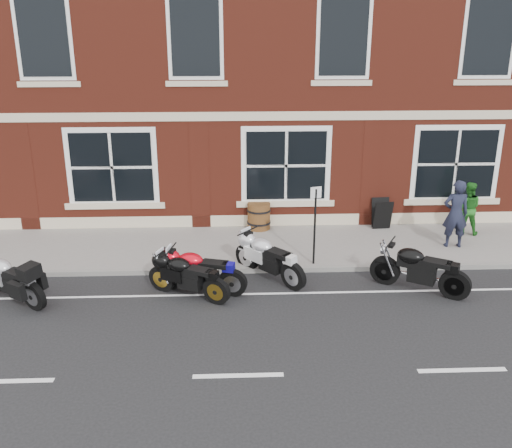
% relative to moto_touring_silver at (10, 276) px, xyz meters
% --- Properties ---
extents(ground, '(80.00, 80.00, 0.00)m').
position_rel_moto_touring_silver_xyz_m(ground, '(5.01, -0.14, -0.58)').
color(ground, black).
rests_on(ground, ground).
extents(sidewalk, '(30.00, 3.00, 0.12)m').
position_rel_moto_touring_silver_xyz_m(sidewalk, '(5.01, 2.86, -0.52)').
color(sidewalk, slate).
rests_on(sidewalk, ground).
extents(kerb, '(30.00, 0.16, 0.12)m').
position_rel_moto_touring_silver_xyz_m(kerb, '(5.01, 1.28, -0.52)').
color(kerb, slate).
rests_on(kerb, ground).
extents(pub_building, '(24.00, 12.00, 12.00)m').
position_rel_moto_touring_silver_xyz_m(pub_building, '(5.01, 10.36, 5.42)').
color(pub_building, maroon).
rests_on(pub_building, ground).
extents(moto_touring_silver, '(1.87, 1.36, 1.43)m').
position_rel_moto_touring_silver_xyz_m(moto_touring_silver, '(0.00, 0.00, 0.00)').
color(moto_touring_silver, black).
rests_on(moto_touring_silver, ground).
extents(moto_sport_red, '(2.13, 0.74, 0.98)m').
position_rel_moto_touring_silver_xyz_m(moto_sport_red, '(4.16, 0.24, -0.02)').
color(moto_sport_red, black).
rests_on(moto_sport_red, ground).
extents(moto_sport_black, '(1.89, 1.14, 0.94)m').
position_rel_moto_touring_silver_xyz_m(moto_sport_black, '(3.91, 0.01, -0.04)').
color(moto_sport_black, black).
rests_on(moto_sport_black, ground).
extents(moto_sport_silver, '(1.60, 1.79, 1.02)m').
position_rel_moto_touring_silver_xyz_m(moto_sport_silver, '(5.80, 0.90, -0.00)').
color(moto_sport_silver, black).
rests_on(moto_sport_silver, ground).
extents(moto_naked_black, '(2.02, 1.37, 1.04)m').
position_rel_moto_touring_silver_xyz_m(moto_naked_black, '(9.18, 0.10, 0.01)').
color(moto_naked_black, black).
rests_on(moto_naked_black, ground).
extents(pedestrian_left, '(0.71, 0.49, 1.86)m').
position_rel_moto_touring_silver_xyz_m(pedestrian_left, '(10.91, 2.52, 0.47)').
color(pedestrian_left, black).
rests_on(pedestrian_left, sidewalk).
extents(pedestrian_right, '(0.88, 0.78, 1.53)m').
position_rel_moto_touring_silver_xyz_m(pedestrian_right, '(11.64, 3.50, 0.30)').
color(pedestrian_right, '#1D611B').
rests_on(pedestrian_right, sidewalk).
extents(a_board_sign, '(0.55, 0.39, 0.88)m').
position_rel_moto_touring_silver_xyz_m(a_board_sign, '(9.34, 4.06, -0.02)').
color(a_board_sign, black).
rests_on(a_board_sign, sidewalk).
extents(barrel_planter, '(0.70, 0.70, 0.78)m').
position_rel_moto_touring_silver_xyz_m(barrel_planter, '(5.71, 4.16, -0.07)').
color(barrel_planter, '#532E16').
rests_on(barrel_planter, sidewalk).
extents(parking_sign, '(0.28, 0.10, 2.01)m').
position_rel_moto_touring_silver_xyz_m(parking_sign, '(6.97, 1.49, 0.70)').
color(parking_sign, black).
rests_on(parking_sign, sidewalk).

